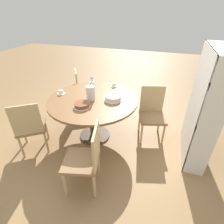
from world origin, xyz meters
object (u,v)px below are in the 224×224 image
at_px(cake_second, 82,105).
at_px(cup_a, 61,92).
at_px(chair_d, 30,126).
at_px(water_bottle, 92,87).
at_px(chair_c, 84,90).
at_px(cake_main, 113,98).
at_px(chair_b, 152,113).
at_px(coffee_pot, 91,93).
at_px(chair_a, 86,158).
at_px(bookshelf, 201,110).
at_px(cup_b, 114,85).

distance_m(cake_second, cup_a, 0.61).
bearing_deg(chair_d, water_bottle, -165.35).
xyz_separation_m(chair_c, cake_main, (0.76, 0.89, 0.32)).
distance_m(chair_b, cup_a, 1.58).
xyz_separation_m(chair_c, coffee_pot, (0.85, 0.56, 0.40)).
bearing_deg(chair_d, chair_c, -133.16).
bearing_deg(chair_d, cake_second, 169.75).
distance_m(chair_d, coffee_pot, 1.04).
xyz_separation_m(chair_c, cup_a, (0.81, -0.01, 0.31)).
bearing_deg(cake_second, chair_c, -154.67).
relative_size(chair_a, water_bottle, 3.27).
height_order(chair_b, chair_c, same).
distance_m(chair_b, bookshelf, 0.78).
distance_m(chair_a, cup_b, 1.56).
distance_m(bookshelf, coffee_pot, 1.62).
relative_size(chair_a, chair_b, 1.00).
bearing_deg(cup_a, chair_b, 101.98).
relative_size(chair_d, cake_main, 3.22).
xyz_separation_m(chair_b, chair_c, (-0.49, -1.50, 0.00)).
distance_m(water_bottle, cake_main, 0.43).
distance_m(chair_a, cup_a, 1.33).
xyz_separation_m(water_bottle, cake_main, (0.13, 0.41, -0.08)).
relative_size(chair_b, chair_c, 1.00).
bearing_deg(cake_main, coffee_pot, -73.63).
distance_m(chair_d, water_bottle, 1.14).
bearing_deg(cake_main, chair_b, 113.83).
bearing_deg(chair_d, chair_b, 174.07).
relative_size(chair_d, cup_a, 6.67).
bearing_deg(coffee_pot, chair_d, -52.65).
bearing_deg(water_bottle, cup_b, 145.42).
bearing_deg(coffee_pot, cake_second, -8.42).
xyz_separation_m(chair_b, coffee_pot, (0.37, -0.95, 0.40)).
xyz_separation_m(chair_b, chair_d, (0.95, -1.71, 0.00)).
height_order(chair_b, water_bottle, water_bottle).
bearing_deg(chair_c, chair_b, -138.94).
relative_size(coffee_pot, water_bottle, 0.97).
bearing_deg(water_bottle, cup_a, -69.51).
bearing_deg(chair_c, cup_a, 148.33).
distance_m(chair_c, cup_a, 0.86).
distance_m(chair_c, cake_second, 1.26).
xyz_separation_m(cup_a, cup_b, (-0.57, 0.76, 0.00)).
bearing_deg(chair_b, chair_c, 146.58).
bearing_deg(cup_a, bookshelf, 91.94).
distance_m(cake_second, cup_b, 0.89).
distance_m(bookshelf, cake_main, 1.28).
bearing_deg(water_bottle, chair_d, -40.34).
bearing_deg(cup_b, chair_c, -107.76).
distance_m(bookshelf, cup_a, 2.18).
relative_size(chair_b, cup_b, 6.67).
relative_size(chair_b, cake_main, 3.22).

